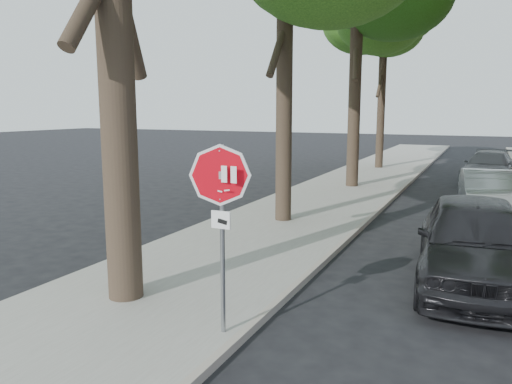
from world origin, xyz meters
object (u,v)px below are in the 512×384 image
(car_b, at_px, (489,194))
(car_c, at_px, (489,167))
(stop_sign, at_px, (221,203))
(car_a, at_px, (474,241))
(tree_far, at_px, (384,29))

(car_b, bearing_deg, car_c, 83.68)
(stop_sign, bearing_deg, car_c, 79.62)
(car_a, xyz_separation_m, car_b, (0.23, 6.51, -0.13))
(car_a, distance_m, car_b, 6.51)
(car_b, xyz_separation_m, car_c, (0.00, 7.64, -0.00))
(stop_sign, xyz_separation_m, car_c, (3.30, 18.01, -1.26))
(tree_far, xyz_separation_m, car_c, (5.32, -3.12, -6.53))
(car_b, distance_m, car_c, 7.64)
(car_c, bearing_deg, car_a, -84.49)
(stop_sign, distance_m, car_a, 5.07)
(car_a, height_order, car_c, car_a)
(car_a, bearing_deg, car_c, 84.27)
(stop_sign, height_order, tree_far, tree_far)
(tree_far, distance_m, car_b, 13.66)
(tree_far, distance_m, car_c, 8.98)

